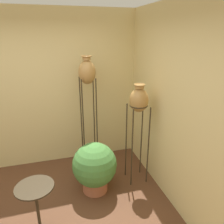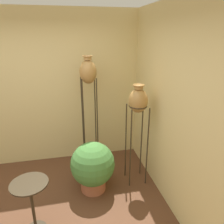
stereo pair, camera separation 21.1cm
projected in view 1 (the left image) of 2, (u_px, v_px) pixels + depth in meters
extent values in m
cube|color=beige|center=(34.00, 92.00, 3.71)|extent=(7.59, 0.06, 2.70)
cube|color=beige|center=(191.00, 119.00, 2.54)|extent=(0.06, 7.59, 2.70)
cylinder|color=#382D1E|center=(84.00, 128.00, 3.62)|extent=(0.02, 0.02, 1.63)
cylinder|color=#382D1E|center=(97.00, 126.00, 3.68)|extent=(0.02, 0.02, 1.63)
cylinder|color=#382D1E|center=(82.00, 123.00, 3.82)|extent=(0.02, 0.02, 1.63)
cylinder|color=#382D1E|center=(94.00, 121.00, 3.88)|extent=(0.02, 0.02, 1.63)
torus|color=#382D1E|center=(87.00, 78.00, 3.47)|extent=(0.24, 0.24, 0.02)
ellipsoid|color=#B28447|center=(87.00, 72.00, 3.44)|extent=(0.27, 0.27, 0.37)
cylinder|color=#B28447|center=(86.00, 58.00, 3.37)|extent=(0.12, 0.12, 0.06)
torus|color=#B28447|center=(86.00, 56.00, 3.36)|extent=(0.16, 0.16, 0.02)
cylinder|color=#382D1E|center=(132.00, 149.00, 3.29)|extent=(0.02, 0.02, 1.29)
cylinder|color=#382D1E|center=(148.00, 147.00, 3.36)|extent=(0.02, 0.02, 1.29)
cylinder|color=#382D1E|center=(126.00, 141.00, 3.53)|extent=(0.02, 0.02, 1.29)
cylinder|color=#382D1E|center=(141.00, 139.00, 3.60)|extent=(0.02, 0.02, 1.29)
torus|color=#382D1E|center=(139.00, 105.00, 3.23)|extent=(0.27, 0.27, 0.02)
ellipsoid|color=#B28447|center=(139.00, 100.00, 3.20)|extent=(0.28, 0.28, 0.36)
cylinder|color=#B28447|center=(139.00, 87.00, 3.13)|extent=(0.13, 0.13, 0.05)
torus|color=#B28447|center=(140.00, 85.00, 3.12)|extent=(0.17, 0.17, 0.02)
cylinder|color=#382D1E|center=(38.00, 211.00, 2.53)|extent=(0.04, 0.04, 0.66)
cylinder|color=#382D1E|center=(34.00, 187.00, 2.42)|extent=(0.43, 0.43, 0.02)
cylinder|color=#B26647|center=(95.00, 184.00, 3.36)|extent=(0.38, 0.38, 0.20)
torus|color=#B26647|center=(95.00, 179.00, 3.33)|extent=(0.41, 0.41, 0.02)
sphere|color=#47843D|center=(95.00, 165.00, 3.25)|extent=(0.67, 0.67, 0.67)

